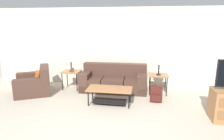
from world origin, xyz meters
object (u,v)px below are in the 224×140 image
at_px(couch, 114,81).
at_px(coffee_table, 110,92).
at_px(table_lamp_left, 71,58).
at_px(backpack, 156,94).
at_px(table_lamp_right, 159,60).
at_px(side_table_left, 72,73).
at_px(side_table_right, 158,77).
at_px(armchair, 35,84).

distance_m(couch, coffee_table, 1.14).
distance_m(table_lamp_left, backpack, 2.86).
relative_size(coffee_table, table_lamp_right, 2.07).
bearing_deg(side_table_left, side_table_right, 0.00).
bearing_deg(side_table_right, armchair, -171.50).
bearing_deg(table_lamp_right, table_lamp_left, 180.00).
relative_size(armchair, table_lamp_right, 2.50).
height_order(coffee_table, table_lamp_left, table_lamp_left).
bearing_deg(armchair, backpack, -1.99).
relative_size(side_table_left, table_lamp_right, 1.05).
bearing_deg(table_lamp_right, armchair, -171.50).
relative_size(couch, side_table_right, 3.50).
relative_size(coffee_table, side_table_right, 1.98).
xyz_separation_m(side_table_right, table_lamp_left, (-2.73, -0.00, 0.50)).
bearing_deg(armchair, table_lamp_right, 8.50).
height_order(armchair, side_table_right, armchair).
height_order(couch, table_lamp_right, table_lamp_right).
distance_m(couch, side_table_left, 1.39).
relative_size(table_lamp_left, backpack, 1.26).
bearing_deg(backpack, couch, 148.81).
relative_size(side_table_right, table_lamp_right, 1.05).
xyz_separation_m(coffee_table, side_table_right, (1.30, 1.04, 0.21)).
bearing_deg(side_table_right, side_table_left, 180.00).
bearing_deg(armchair, table_lamp_left, 29.44).
bearing_deg(side_table_right, backpack, -96.83).
bearing_deg(backpack, table_lamp_left, 165.57).
bearing_deg(side_table_right, table_lamp_left, -180.00).
height_order(side_table_right, backpack, side_table_right).
xyz_separation_m(coffee_table, backpack, (1.22, 0.36, -0.11)).
relative_size(side_table_right, backpack, 1.32).
height_order(table_lamp_left, backpack, table_lamp_left).
xyz_separation_m(armchair, backpack, (3.64, -0.13, -0.07)).
distance_m(side_table_right, table_lamp_left, 2.78).
xyz_separation_m(coffee_table, side_table_left, (-1.44, 1.04, 0.21)).
bearing_deg(armchair, side_table_right, 8.50).
xyz_separation_m(side_table_left, backpack, (2.65, -0.68, -0.31)).
bearing_deg(table_lamp_right, couch, 175.98).
distance_m(side_table_right, backpack, 0.76).
xyz_separation_m(side_table_left, table_lamp_left, (0.00, -0.00, 0.50)).
height_order(couch, side_table_left, couch).
bearing_deg(table_lamp_left, armchair, -150.56).
distance_m(armchair, table_lamp_right, 3.83).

